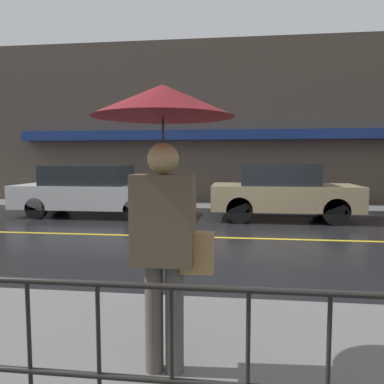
% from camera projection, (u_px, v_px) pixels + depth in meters
% --- Properties ---
extents(ground_plane, '(80.00, 80.00, 0.00)m').
position_uv_depth(ground_plane, '(249.00, 238.00, 8.17)').
color(ground_plane, black).
extents(sidewalk_near, '(28.00, 2.60, 0.13)m').
position_uv_depth(sidewalk_near, '(269.00, 367.00, 3.00)').
color(sidewalk_near, '#60605E').
rests_on(sidewalk_near, ground_plane).
extents(sidewalk_far, '(28.00, 1.81, 0.13)m').
position_uv_depth(sidewalk_far, '(245.00, 207.00, 12.94)').
color(sidewalk_far, '#60605E').
rests_on(sidewalk_far, ground_plane).
extents(lane_marking, '(25.20, 0.12, 0.01)m').
position_uv_depth(lane_marking, '(249.00, 238.00, 8.17)').
color(lane_marking, gold).
rests_on(lane_marking, ground_plane).
extents(building_storefront, '(28.00, 0.85, 6.09)m').
position_uv_depth(building_storefront, '(246.00, 124.00, 13.70)').
color(building_storefront, '#4C4238').
rests_on(building_storefront, ground_plane).
extents(railing_foreground, '(12.00, 0.04, 0.95)m').
position_uv_depth(railing_foreground, '(288.00, 355.00, 1.90)').
color(railing_foreground, black).
rests_on(railing_foreground, sidewalk_near).
extents(pedestrian, '(1.02, 1.02, 2.13)m').
position_uv_depth(pedestrian, '(164.00, 151.00, 2.69)').
color(pedestrian, '#4C4742').
rests_on(pedestrian, sidewalk_near).
extents(car_white, '(4.71, 1.72, 1.54)m').
position_uv_depth(car_white, '(93.00, 191.00, 11.36)').
color(car_white, silver).
rests_on(car_white, ground_plane).
extents(car_tan, '(4.05, 1.80, 1.60)m').
position_uv_depth(car_tan, '(282.00, 191.00, 10.67)').
color(car_tan, tan).
rests_on(car_tan, ground_plane).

